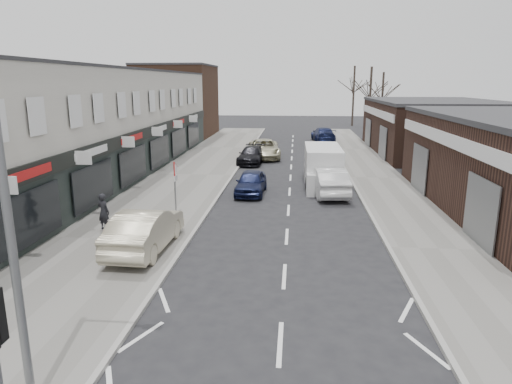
% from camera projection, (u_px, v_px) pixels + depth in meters
% --- Properties ---
extents(pavement_left, '(5.50, 64.00, 0.12)m').
position_uv_depth(pavement_left, '(191.00, 175.00, 31.11)').
color(pavement_left, slate).
rests_on(pavement_left, ground).
extents(pavement_right, '(3.50, 64.00, 0.12)m').
position_uv_depth(pavement_right, '(378.00, 178.00, 30.07)').
color(pavement_right, slate).
rests_on(pavement_right, ground).
extents(shop_terrace_left, '(8.00, 41.00, 7.10)m').
position_uv_depth(shop_terrace_left, '(74.00, 126.00, 28.43)').
color(shop_terrace_left, beige).
rests_on(shop_terrace_left, ground).
extents(brick_block_far, '(8.00, 10.00, 8.00)m').
position_uv_depth(brick_block_far, '(177.00, 102.00, 53.02)').
color(brick_block_far, '#4A2D1F').
rests_on(brick_block_far, ground).
extents(right_unit_far, '(10.00, 16.00, 4.50)m').
position_uv_depth(right_unit_far, '(433.00, 128.00, 40.61)').
color(right_unit_far, '#341F17').
rests_on(right_unit_far, ground).
extents(tree_far_a, '(3.60, 3.60, 8.00)m').
position_uv_depth(tree_far_a, '(368.00, 135.00, 54.99)').
color(tree_far_a, '#382D26').
rests_on(tree_far_a, ground).
extents(tree_far_b, '(3.60, 3.60, 7.50)m').
position_uv_depth(tree_far_b, '(380.00, 130.00, 60.59)').
color(tree_far_b, '#382D26').
rests_on(tree_far_b, ground).
extents(tree_far_c, '(3.60, 3.60, 8.50)m').
position_uv_depth(tree_far_c, '(352.00, 126.00, 66.65)').
color(tree_far_c, '#382D26').
rests_on(tree_far_c, ground).
extents(street_lamp, '(2.23, 0.22, 8.00)m').
position_uv_depth(street_lamp, '(13.00, 180.00, 7.77)').
color(street_lamp, slate).
rests_on(street_lamp, pavement_left).
extents(warning_sign, '(0.12, 0.80, 2.70)m').
position_uv_depth(warning_sign, '(175.00, 173.00, 20.79)').
color(warning_sign, slate).
rests_on(warning_sign, pavement_left).
extents(white_van, '(2.17, 6.07, 2.36)m').
position_uv_depth(white_van, '(323.00, 167.00, 28.19)').
color(white_van, silver).
rests_on(white_van, ground).
extents(sedan_on_pavement, '(1.80, 4.80, 1.56)m').
position_uv_depth(sedan_on_pavement, '(145.00, 229.00, 16.97)').
color(sedan_on_pavement, '#C0B699').
rests_on(sedan_on_pavement, pavement_left).
extents(pedestrian, '(0.68, 0.57, 1.58)m').
position_uv_depth(pedestrian, '(104.00, 212.00, 19.27)').
color(pedestrian, black).
rests_on(pedestrian, pavement_left).
extents(parked_car_left_a, '(1.70, 3.97, 1.34)m').
position_uv_depth(parked_car_left_a, '(251.00, 182.00, 26.01)').
color(parked_car_left_a, '#121839').
rests_on(parked_car_left_a, ground).
extents(parked_car_left_b, '(2.08, 4.62, 1.31)m').
position_uv_depth(parked_car_left_b, '(251.00, 155.00, 35.74)').
color(parked_car_left_b, black).
rests_on(parked_car_left_b, ground).
extents(parked_car_left_c, '(3.13, 5.81, 1.55)m').
position_uv_depth(parked_car_left_c, '(264.00, 149.00, 38.30)').
color(parked_car_left_c, '#B9B594').
rests_on(parked_car_left_c, ground).
extents(parked_car_right_a, '(2.15, 4.95, 1.58)m').
position_uv_depth(parked_car_right_a, '(329.00, 181.00, 25.79)').
color(parked_car_right_a, silver).
rests_on(parked_car_right_a, ground).
extents(parked_car_right_b, '(1.82, 4.00, 1.33)m').
position_uv_depth(parked_car_right_b, '(328.00, 155.00, 35.70)').
color(parked_car_right_b, black).
rests_on(parked_car_right_b, ground).
extents(parked_car_right_c, '(2.60, 5.43, 1.52)m').
position_uv_depth(parked_car_right_c, '(323.00, 134.00, 49.04)').
color(parked_car_right_c, '#151C42').
rests_on(parked_car_right_c, ground).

